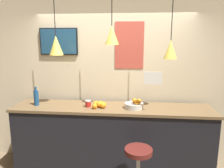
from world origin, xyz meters
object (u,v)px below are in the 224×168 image
at_px(fruit_bowl, 134,105).
at_px(spread_jar, 88,104).
at_px(juice_bottle, 36,97).
at_px(bar_stool, 138,168).
at_px(mounted_tv, 59,41).

relative_size(fruit_bowl, spread_jar, 2.83).
xyz_separation_m(fruit_bowl, spread_jar, (-0.69, 0.00, -0.00)).
distance_m(fruit_bowl, spread_jar, 0.69).
height_order(juice_bottle, spread_jar, juice_bottle).
relative_size(bar_stool, mounted_tv, 1.21).
xyz_separation_m(bar_stool, spread_jar, (-0.75, 0.56, 0.67)).
bearing_deg(juice_bottle, bar_stool, -19.78).
distance_m(bar_stool, fruit_bowl, 0.87).
distance_m(fruit_bowl, mounted_tv, 1.59).
xyz_separation_m(juice_bottle, spread_jar, (0.81, 0.00, -0.07)).
height_order(spread_jar, mounted_tv, mounted_tv).
xyz_separation_m(fruit_bowl, mounted_tv, (-1.24, 0.41, 0.91)).
distance_m(juice_bottle, mounted_tv, 0.97).
xyz_separation_m(bar_stool, juice_bottle, (-1.56, 0.56, 0.74)).
bearing_deg(fruit_bowl, mounted_tv, 161.90).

